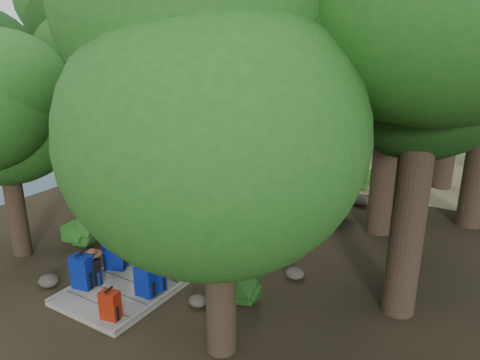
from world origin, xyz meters
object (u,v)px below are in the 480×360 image
Objects in this scene: backpack_right_c at (157,274)px; kayak at (283,138)px; backpack_right_d at (175,266)px; suitcase_on_boardwalk at (134,246)px; backpack_left_b at (93,269)px; backpack_left_c at (115,251)px; lone_suitcase_on_sand at (334,155)px; backpack_left_d at (152,237)px; backpack_left_a at (82,270)px; duffel_right_khaki at (204,254)px; backpack_right_a at (110,304)px; backpack_right_b at (146,279)px; sun_lounger at (400,155)px.

backpack_right_c is 14.20m from kayak.
backpack_right_d is at bearing 109.30° from backpack_right_c.
backpack_left_b is at bearing -77.30° from suitcase_on_boardwalk.
suitcase_on_boardwalk is at bearing -102.48° from kayak.
backpack_left_c is 1.42m from backpack_right_c.
backpack_right_c is 0.23× the size of kayak.
suitcase_on_boardwalk is at bearing -103.68° from lone_suitcase_on_sand.
backpack_left_b is 1.95m from backpack_left_d.
backpack_left_d is at bearing -103.78° from lone_suitcase_on_sand.
backpack_left_a is 1.29× the size of duffel_right_khaki.
backpack_right_a is at bearing -102.32° from duffel_right_khaki.
backpack_left_c reaches higher than backpack_right_b.
backpack_left_b is 1.45m from backpack_right_c.
backpack_left_c is at bearing -163.24° from backpack_right_c.
backpack_right_b is at bearing 78.19° from backpack_right_a.
backpack_left_a is at bearing -65.10° from backpack_left_d.
backpack_left_a is at bearing -122.87° from backpack_right_d.
lone_suitcase_on_sand reaches higher than kayak.
backpack_left_d reaches higher than backpack_right_d.
backpack_right_c reaches higher than lone_suitcase_on_sand.
backpack_left_a reaches higher than duffel_right_khaki.
backpack_left_d is at bearing 176.17° from duffel_right_khaki.
backpack_right_a is 12.73m from lone_suitcase_on_sand.
lone_suitcase_on_sand is (1.02, 10.69, -0.11)m from suitcase_on_boardwalk.
backpack_left_a is at bearing -88.40° from sun_lounger.
suitcase_on_boardwalk is (0.02, 0.57, -0.13)m from backpack_left_c.
duffel_right_khaki is (0.17, 1.48, -0.12)m from backpack_right_c.
sun_lounger reaches higher than kayak.
lone_suitcase_on_sand is (0.97, 12.01, -0.14)m from backpack_left_b.
backpack_right_c is at bearing 19.63° from backpack_left_a.
backpack_left_b reaches higher than sun_lounger.
backpack_right_d is (1.45, 0.39, -0.17)m from backpack_left_c.
backpack_left_a is 1.98m from backpack_right_d.
backpack_right_b is at bearing -27.61° from suitcase_on_boardwalk.
backpack_right_c reaches higher than backpack_right_d.
backpack_left_a is at bearing -80.19° from backpack_left_b.
suitcase_on_boardwalk is (-1.39, 0.74, -0.02)m from backpack_right_c.
backpack_right_c is 1.50m from duffel_right_khaki.
backpack_left_c reaches higher than duffel_right_khaki.
backpack_right_b is 1.82m from duffel_right_khaki.
suitcase_on_boardwalk is at bearing 115.27° from backpack_left_b.
backpack_left_d is (0.04, 2.17, -0.10)m from backpack_left_a.
backpack_left_a is 14.68m from kayak.
backpack_right_b reaches higher than backpack_right_c.
backpack_right_b reaches higher than backpack_right_d.
lone_suitcase_on_sand is (-0.41, 10.87, -0.07)m from backpack_right_d.
lone_suitcase_on_sand is 0.21× the size of kayak.
backpack_right_d is (1.43, 1.37, -0.14)m from backpack_left_a.
backpack_left_a is 2.77m from duffel_right_khaki.
backpack_right_c is 11.44m from lone_suitcase_on_sand.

